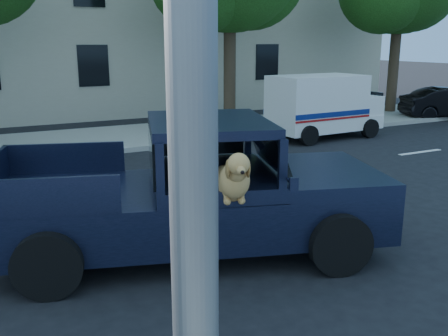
# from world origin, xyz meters

# --- Properties ---
(ground) EXTENTS (120.00, 120.00, 0.00)m
(ground) POSITION_xyz_m (0.00, 0.00, 0.00)
(ground) COLOR black
(ground) RESTS_ON ground
(far_sidewalk) EXTENTS (60.00, 4.00, 0.15)m
(far_sidewalk) POSITION_xyz_m (0.00, 9.20, 0.07)
(far_sidewalk) COLOR gray
(far_sidewalk) RESTS_ON ground
(lane_stripes) EXTENTS (21.60, 0.14, 0.01)m
(lane_stripes) POSITION_xyz_m (2.00, 3.40, 0.01)
(lane_stripes) COLOR silver
(lane_stripes) RESTS_ON ground
(building_main) EXTENTS (26.00, 6.00, 9.00)m
(building_main) POSITION_xyz_m (3.00, 16.50, 4.50)
(building_main) COLOR #BBB39A
(building_main) RESTS_ON ground
(pickup_truck) EXTENTS (6.08, 3.79, 2.03)m
(pickup_truck) POSITION_xyz_m (-0.80, -0.02, 0.69)
(pickup_truck) COLOR black
(pickup_truck) RESTS_ON ground
(mail_truck) EXTENTS (3.84, 2.08, 2.06)m
(mail_truck) POSITION_xyz_m (6.91, 6.59, 0.90)
(mail_truck) COLOR silver
(mail_truck) RESTS_ON ground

